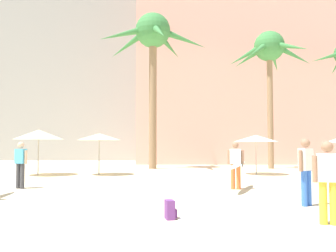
% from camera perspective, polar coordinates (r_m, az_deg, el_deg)
% --- Properties ---
extents(ground, '(120.00, 120.00, 0.00)m').
position_cam_1_polar(ground, '(6.22, -3.14, -18.31)').
color(ground, beige).
extents(hotel_pink, '(19.09, 9.30, 19.66)m').
position_cam_1_polar(hotel_pink, '(34.83, 11.78, 10.71)').
color(hotel_pink, '#DB9989').
rests_on(hotel_pink, ground).
extents(hotel_tower_gray, '(19.28, 9.42, 35.17)m').
position_cam_1_polar(hotel_tower_gray, '(45.24, -16.34, 17.80)').
color(hotel_tower_gray, gray).
rests_on(hotel_tower_gray, ground).
extents(palm_tree_far_left, '(7.33, 7.05, 10.65)m').
position_cam_1_polar(palm_tree_far_left, '(25.04, -2.45, 13.51)').
color(palm_tree_far_left, '#896B4C').
rests_on(palm_tree_far_left, ground).
extents(palm_tree_center, '(5.93, 5.46, 9.41)m').
position_cam_1_polar(palm_tree_center, '(25.80, 15.93, 11.07)').
color(palm_tree_center, '#896B4C').
rests_on(palm_tree_center, ground).
extents(cafe_umbrella_0, '(2.36, 2.36, 2.24)m').
position_cam_1_polar(cafe_umbrella_0, '(19.55, -10.97, -1.71)').
color(cafe_umbrella_0, gray).
rests_on(cafe_umbrella_0, ground).
extents(cafe_umbrella_1, '(2.59, 2.59, 2.42)m').
position_cam_1_polar(cafe_umbrella_1, '(20.21, -20.05, -1.30)').
color(cafe_umbrella_1, gray).
rests_on(cafe_umbrella_1, ground).
extents(cafe_umbrella_2, '(2.40, 2.40, 2.15)m').
position_cam_1_polar(cafe_umbrella_2, '(19.96, 13.91, -1.95)').
color(cafe_umbrella_2, gray).
rests_on(cafe_umbrella_2, ground).
extents(beach_towel, '(2.00, 1.38, 0.01)m').
position_cam_1_polar(beach_towel, '(8.31, 8.68, -14.30)').
color(beach_towel, white).
rests_on(beach_towel, ground).
extents(backpack, '(0.29, 0.33, 0.42)m').
position_cam_1_polar(backpack, '(8.02, 0.35, -13.33)').
color(backpack, '#603074').
rests_on(backpack, ground).
extents(person_mid_right, '(1.33, 2.91, 1.74)m').
position_cam_1_polar(person_mid_right, '(13.20, 10.90, -6.00)').
color(person_mid_right, orange).
rests_on(person_mid_right, ground).
extents(person_far_left, '(0.61, 0.31, 1.72)m').
position_cam_1_polar(person_far_left, '(8.10, 24.28, -7.68)').
color(person_far_left, gold).
rests_on(person_far_left, ground).
extents(person_mid_center, '(0.54, 0.45, 1.80)m').
position_cam_1_polar(person_mid_center, '(10.28, 21.27, -6.41)').
color(person_mid_center, blue).
rests_on(person_mid_center, ground).
extents(person_far_right, '(0.59, 0.35, 1.73)m').
position_cam_1_polar(person_far_right, '(14.39, -22.60, -5.49)').
color(person_far_right, '#3D3D42').
rests_on(person_far_right, ground).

